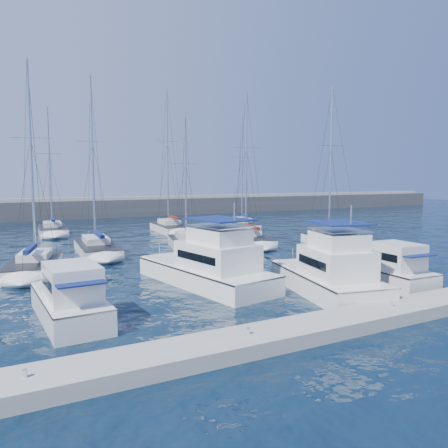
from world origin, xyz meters
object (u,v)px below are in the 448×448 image
sailboat_mid_b (97,248)px  sailboat_mid_e (333,241)px  sailboat_back_a (53,230)px  sailboat_back_b (170,228)px  motor_yacht_port_inner (209,268)px  sailboat_back_c (243,225)px  sailboat_mid_a (34,266)px  sailboat_mid_c (187,243)px  motor_yacht_port_outer (70,301)px  motor_yacht_stbd_inner (330,275)px  motor_yacht_stbd_outer (390,272)px  sailboat_mid_d (248,239)px

sailboat_mid_b → sailboat_mid_e: size_ratio=1.00×
sailboat_back_a → sailboat_back_b: bearing=-13.0°
motor_yacht_port_inner → sailboat_mid_b: bearing=94.5°
sailboat_mid_e → motor_yacht_port_inner: bearing=-144.1°
sailboat_back_c → sailboat_back_a: bearing=-176.0°
sailboat_mid_a → sailboat_mid_c: bearing=34.2°
sailboat_back_b → sailboat_mid_e: bearing=-56.9°
motor_yacht_port_inner → sailboat_back_c: size_ratio=0.73×
motor_yacht_port_outer → sailboat_back_c: 38.39m
sailboat_mid_a → sailboat_mid_b: 8.16m
motor_yacht_stbd_inner → sailboat_mid_a: 20.30m
motor_yacht_stbd_outer → sailboat_mid_b: size_ratio=0.37×
sailboat_mid_a → motor_yacht_port_outer: bearing=-73.5°
motor_yacht_port_outer → sailboat_mid_b: size_ratio=0.44×
sailboat_mid_c → sailboat_back_a: sailboat_back_a is taller
motor_yacht_port_outer → motor_yacht_stbd_inner: bearing=-10.9°
motor_yacht_port_outer → sailboat_mid_a: sailboat_mid_a is taller
sailboat_mid_c → sailboat_back_b: 13.25m
motor_yacht_port_inner → sailboat_mid_d: 17.28m
sailboat_back_a → sailboat_back_b: 13.96m
motor_yacht_stbd_outer → sailboat_mid_b: 24.52m
sailboat_mid_a → sailboat_back_c: size_ratio=1.01×
sailboat_mid_d → sailboat_mid_e: size_ratio=0.99×
sailboat_mid_a → sailboat_mid_d: (20.31, 4.53, -0.01)m
motor_yacht_port_inner → sailboat_back_a: bearing=90.3°
sailboat_mid_c → sailboat_back_b: (3.17, 12.87, 0.05)m
sailboat_mid_c → sailboat_mid_d: (6.35, -0.76, 0.02)m
sailboat_mid_d → sailboat_mid_e: 8.39m
motor_yacht_stbd_inner → sailboat_mid_a: sailboat_mid_a is taller
sailboat_mid_d → motor_yacht_port_outer: bearing=-127.2°
motor_yacht_port_outer → motor_yacht_port_inner: (8.79, 3.14, 0.19)m
motor_yacht_port_inner → sailboat_back_a: sailboat_back_a is taller
motor_yacht_port_inner → sailboat_mid_c: sailboat_mid_c is taller
sailboat_back_b → motor_yacht_port_inner: bearing=-101.7°
sailboat_mid_c → sailboat_back_c: 16.74m
motor_yacht_port_outer → sailboat_mid_d: (19.68, 16.54, -0.41)m
sailboat_back_a → sailboat_back_c: sailboat_back_a is taller
sailboat_mid_b → sailboat_mid_e: 22.55m
motor_yacht_port_outer → sailboat_back_c: sailboat_back_c is taller
sailboat_back_a → motor_yacht_port_inner: bearing=-76.2°
motor_yacht_port_inner → sailboat_back_b: 28.11m
sailboat_mid_c → sailboat_back_a: 19.67m
motor_yacht_stbd_inner → motor_yacht_stbd_outer: size_ratio=1.54×
motor_yacht_port_inner → sailboat_mid_c: (4.53, 14.16, -0.62)m
motor_yacht_port_outer → sailboat_mid_e: (26.62, 11.83, -0.40)m
sailboat_mid_c → sailboat_back_a: size_ratio=0.84×
sailboat_mid_e → sailboat_mid_a: bearing=-170.5°
sailboat_mid_b → sailboat_mid_e: (21.70, -6.16, 0.01)m
sailboat_mid_e → sailboat_back_b: sailboat_back_b is taller
sailboat_mid_b → sailboat_mid_d: sailboat_mid_b is taller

